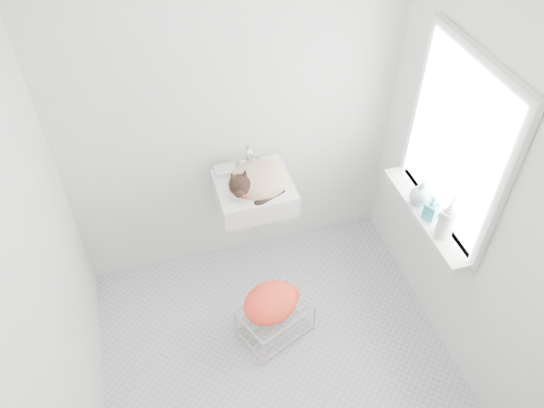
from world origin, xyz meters
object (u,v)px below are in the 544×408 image
object	(u,v)px
sink	(254,184)
cat	(257,181)
bottle_a	(442,235)
wire_rack	(275,318)
bottle_b	(429,218)
bottle_c	(418,202)

from	to	relation	value
sink	cat	world-z (taller)	cat
cat	bottle_a	world-z (taller)	cat
sink	wire_rack	bearing A→B (deg)	-92.26
cat	bottle_a	bearing A→B (deg)	-45.83
bottle_a	bottle_b	size ratio (longest dim) A/B	1.37
sink	wire_rack	distance (m)	0.90
sink	wire_rack	xyz separation A→B (m)	(-0.02, -0.56, -0.70)
wire_rack	bottle_a	size ratio (longest dim) A/B	1.90
bottle_b	bottle_c	size ratio (longest dim) A/B	1.00
bottle_a	bottle_c	world-z (taller)	bottle_a
sink	bottle_c	distance (m)	1.03
sink	bottle_a	size ratio (longest dim) A/B	2.16
bottle_a	bottle_b	xyz separation A→B (m)	(0.00, 0.15, 0.00)
sink	bottle_b	xyz separation A→B (m)	(0.93, -0.59, 0.00)
bottle_a	bottle_c	bearing A→B (deg)	90.00
sink	cat	xyz separation A→B (m)	(0.01, -0.02, 0.04)
bottle_b	sink	bearing A→B (deg)	147.90
bottle_b	cat	bearing A→B (deg)	148.28
cat	sink	bearing A→B (deg)	120.98
bottle_a	cat	bearing A→B (deg)	141.95
cat	bottle_a	size ratio (longest dim) A/B	1.92
sink	bottle_a	bearing A→B (deg)	-38.29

